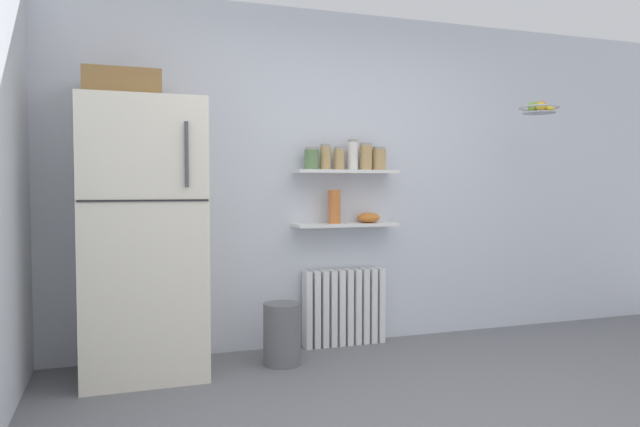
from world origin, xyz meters
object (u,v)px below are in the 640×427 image
object	(u,v)px
vase	(334,207)
shelf_bowl	(369,218)
storage_jar_0	(311,159)
storage_jar_1	(325,157)
storage_jar_5	(379,159)
radiator	(344,307)
storage_jar_2	(339,159)
storage_jar_4	(366,157)
storage_jar_3	(353,155)
trash_bin	(282,334)
hanging_fruit_basket	(539,108)
refrigerator	(142,233)

from	to	relation	value
vase	shelf_bowl	size ratio (longest dim) A/B	1.44
storage_jar_0	storage_jar_1	bearing A→B (deg)	-0.00
storage_jar_1	storage_jar_5	world-z (taller)	storage_jar_1
radiator	storage_jar_0	distance (m)	1.19
storage_jar_0	storage_jar_2	size ratio (longest dim) A/B	0.96
storage_jar_2	storage_jar_0	bearing A→B (deg)	180.00
radiator	storage_jar_2	distance (m)	1.16
storage_jar_0	storage_jar_5	xyz separation A→B (m)	(0.56, -0.00, 0.01)
storage_jar_0	radiator	bearing A→B (deg)	6.12
storage_jar_4	shelf_bowl	xyz separation A→B (m)	(0.02, 0.00, -0.48)
storage_jar_3	radiator	bearing A→B (deg)	151.79
storage_jar_1	trash_bin	size ratio (longest dim) A/B	0.45
storage_jar_3	hanging_fruit_basket	distance (m)	1.48
storage_jar_2	storage_jar_3	distance (m)	0.12
trash_bin	hanging_fruit_basket	size ratio (longest dim) A/B	1.43
storage_jar_5	storage_jar_1	bearing A→B (deg)	-180.00
storage_jar_0	vase	xyz separation A→B (m)	(0.18, -0.00, -0.36)
refrigerator	trash_bin	distance (m)	1.17
storage_jar_2	storage_jar_5	distance (m)	0.34
radiator	storage_jar_3	xyz separation A→B (m)	(0.06, -0.03, 1.19)
storage_jar_3	trash_bin	world-z (taller)	storage_jar_3
storage_jar_4	hanging_fruit_basket	bearing A→B (deg)	-20.51
vase	storage_jar_5	bearing A→B (deg)	0.00
storage_jar_3	hanging_fruit_basket	world-z (taller)	hanging_fruit_basket
storage_jar_1	storage_jar_4	xyz separation A→B (m)	(0.34, 0.00, 0.01)
storage_jar_0	trash_bin	xyz separation A→B (m)	(-0.32, -0.31, -1.24)
storage_jar_2	shelf_bowl	xyz separation A→B (m)	(0.25, 0.00, -0.46)
radiator	storage_jar_5	size ratio (longest dim) A/B	3.60
refrigerator	vase	size ratio (longest dim) A/B	7.59
storage_jar_2	storage_jar_5	world-z (taller)	storage_jar_5
refrigerator	storage_jar_3	world-z (taller)	refrigerator
storage_jar_0	storage_jar_1	xyz separation A→B (m)	(0.11, -0.00, 0.01)
radiator	trash_bin	distance (m)	0.69
storage_jar_2	storage_jar_1	bearing A→B (deg)	180.00
vase	storage_jar_4	bearing A→B (deg)	0.00
storage_jar_0	trash_bin	world-z (taller)	storage_jar_0
storage_jar_1	hanging_fruit_basket	distance (m)	1.69
storage_jar_0	storage_jar_5	world-z (taller)	storage_jar_5
radiator	storage_jar_4	xyz separation A→B (m)	(0.17, -0.03, 1.18)
storage_jar_4	vase	distance (m)	0.47
trash_bin	vase	bearing A→B (deg)	31.60
storage_jar_2	vase	bearing A→B (deg)	180.00
storage_jar_2	storage_jar_4	size ratio (longest dim) A/B	0.82
hanging_fruit_basket	shelf_bowl	bearing A→B (deg)	159.12
radiator	storage_jar_0	xyz separation A→B (m)	(-0.28, -0.03, 1.16)
storage_jar_3	vase	distance (m)	0.43
radiator	shelf_bowl	bearing A→B (deg)	-8.87
storage_jar_0	storage_jar_1	size ratio (longest dim) A/B	0.87
shelf_bowl	storage_jar_1	bearing A→B (deg)	-180.00
storage_jar_5	shelf_bowl	distance (m)	0.47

